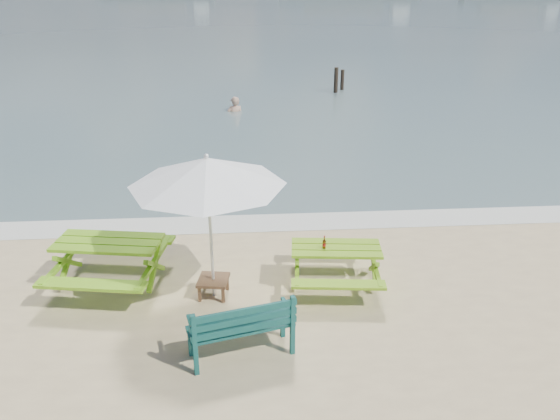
{
  "coord_description": "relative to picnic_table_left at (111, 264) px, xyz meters",
  "views": [
    {
      "loc": [
        -0.27,
        -6.12,
        4.99
      ],
      "look_at": [
        0.4,
        3.0,
        1.0
      ],
      "focal_mm": 35.0,
      "sensor_mm": 36.0,
      "label": 1
    }
  ],
  "objects": [
    {
      "name": "sea",
      "position": [
        2.57,
        82.72,
        -0.4
      ],
      "size": [
        300.0,
        300.0,
        0.0
      ],
      "primitive_type": "plane",
      "color": "slate",
      "rests_on": "ground"
    },
    {
      "name": "foam_strip",
      "position": [
        2.57,
        2.32,
        -0.4
      ],
      "size": [
        22.0,
        0.9,
        0.01
      ],
      "primitive_type": "cube",
      "color": "silver",
      "rests_on": "ground"
    },
    {
      "name": "picnic_table_left",
      "position": [
        0.0,
        0.0,
        0.0
      ],
      "size": [
        2.05,
        2.21,
        0.84
      ],
      "color": "#6FAD1A",
      "rests_on": "ground"
    },
    {
      "name": "picnic_table_right",
      "position": [
        3.85,
        -0.28,
        -0.06
      ],
      "size": [
        1.67,
        1.82,
        0.72
      ],
      "color": "#72A418",
      "rests_on": "ground"
    },
    {
      "name": "park_bench",
      "position": [
        2.22,
        -2.07,
        -0.12
      ],
      "size": [
        1.55,
        0.85,
        0.91
      ],
      "color": "#104340",
      "rests_on": "ground"
    },
    {
      "name": "side_table",
      "position": [
        1.76,
        -0.49,
        -0.24
      ],
      "size": [
        0.56,
        0.56,
        0.32
      ],
      "color": "brown",
      "rests_on": "ground"
    },
    {
      "name": "patio_umbrella",
      "position": [
        1.76,
        -0.49,
        1.8
      ],
      "size": [
        2.8,
        2.8,
        2.43
      ],
      "color": "silver",
      "rests_on": "ground"
    },
    {
      "name": "beer_bottle",
      "position": [
        3.64,
        -0.3,
        0.39
      ],
      "size": [
        0.06,
        0.06,
        0.23
      ],
      "color": "brown",
      "rests_on": "picnic_table_right"
    },
    {
      "name": "swimmer",
      "position": [
        2.07,
        12.86,
        -0.75
      ],
      "size": [
        0.75,
        0.58,
        1.84
      ],
      "color": "tan",
      "rests_on": "ground"
    },
    {
      "name": "mooring_pilings",
      "position": [
        6.78,
        16.4,
        0.01
      ],
      "size": [
        0.57,
        0.77,
        1.32
      ],
      "color": "black",
      "rests_on": "ground"
    }
  ]
}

